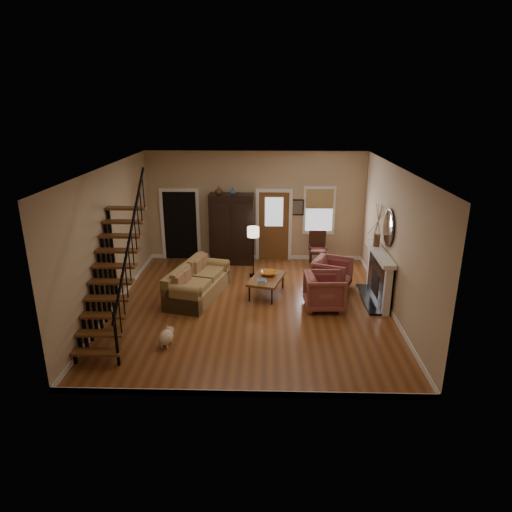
{
  "coord_description": "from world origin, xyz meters",
  "views": [
    {
      "loc": [
        0.41,
        -9.91,
        4.68
      ],
      "look_at": [
        0.1,
        0.4,
        1.15
      ],
      "focal_mm": 32.0,
      "sensor_mm": 36.0,
      "label": 1
    }
  ],
  "objects_px": {
    "armoire": "(232,229)",
    "sofa": "(198,282)",
    "armchair_right": "(332,274)",
    "side_chair": "(318,249)",
    "coffee_table": "(267,286)",
    "floor_lamp": "(253,252)",
    "armchair_left": "(325,291)"
  },
  "relations": [
    {
      "from": "sofa",
      "to": "coffee_table",
      "type": "relative_size",
      "value": 1.76
    },
    {
      "from": "coffee_table",
      "to": "floor_lamp",
      "type": "bearing_deg",
      "value": 106.7
    },
    {
      "from": "armoire",
      "to": "floor_lamp",
      "type": "xyz_separation_m",
      "value": [
        0.67,
        -1.12,
        -0.34
      ]
    },
    {
      "from": "floor_lamp",
      "to": "armoire",
      "type": "bearing_deg",
      "value": 120.99
    },
    {
      "from": "armchair_left",
      "to": "side_chair",
      "type": "height_order",
      "value": "side_chair"
    },
    {
      "from": "sofa",
      "to": "coffee_table",
      "type": "bearing_deg",
      "value": 21.32
    },
    {
      "from": "sofa",
      "to": "armchair_left",
      "type": "distance_m",
      "value": 3.12
    },
    {
      "from": "armoire",
      "to": "armchair_left",
      "type": "relative_size",
      "value": 2.25
    },
    {
      "from": "coffee_table",
      "to": "armchair_left",
      "type": "relative_size",
      "value": 1.32
    },
    {
      "from": "sofa",
      "to": "floor_lamp",
      "type": "relative_size",
      "value": 1.52
    },
    {
      "from": "armchair_right",
      "to": "side_chair",
      "type": "height_order",
      "value": "side_chair"
    },
    {
      "from": "armchair_right",
      "to": "floor_lamp",
      "type": "xyz_separation_m",
      "value": [
        -2.08,
        0.89,
        0.29
      ]
    },
    {
      "from": "coffee_table",
      "to": "armchair_right",
      "type": "relative_size",
      "value": 1.33
    },
    {
      "from": "armoire",
      "to": "coffee_table",
      "type": "bearing_deg",
      "value": -66.25
    },
    {
      "from": "sofa",
      "to": "armchair_right",
      "type": "relative_size",
      "value": 2.35
    },
    {
      "from": "armchair_right",
      "to": "floor_lamp",
      "type": "relative_size",
      "value": 0.65
    },
    {
      "from": "floor_lamp",
      "to": "side_chair",
      "type": "relative_size",
      "value": 1.39
    },
    {
      "from": "armchair_left",
      "to": "armchair_right",
      "type": "bearing_deg",
      "value": -18.07
    },
    {
      "from": "sofa",
      "to": "floor_lamp",
      "type": "height_order",
      "value": "floor_lamp"
    },
    {
      "from": "armoire",
      "to": "sofa",
      "type": "height_order",
      "value": "armoire"
    },
    {
      "from": "sofa",
      "to": "armchair_left",
      "type": "xyz_separation_m",
      "value": [
        3.08,
        -0.53,
        0.02
      ]
    },
    {
      "from": "armchair_left",
      "to": "armchair_right",
      "type": "relative_size",
      "value": 1.01
    },
    {
      "from": "coffee_table",
      "to": "armoire",
      "type": "bearing_deg",
      "value": 113.75
    },
    {
      "from": "coffee_table",
      "to": "side_chair",
      "type": "height_order",
      "value": "side_chair"
    },
    {
      "from": "armoire",
      "to": "armchair_right",
      "type": "relative_size",
      "value": 2.28
    },
    {
      "from": "armchair_left",
      "to": "armchair_right",
      "type": "xyz_separation_m",
      "value": [
        0.32,
        1.13,
        -0.0
      ]
    },
    {
      "from": "armoire",
      "to": "sofa",
      "type": "relative_size",
      "value": 0.97
    },
    {
      "from": "armoire",
      "to": "armchair_left",
      "type": "bearing_deg",
      "value": -52.29
    },
    {
      "from": "armoire",
      "to": "coffee_table",
      "type": "distance_m",
      "value": 2.76
    },
    {
      "from": "armchair_right",
      "to": "side_chair",
      "type": "relative_size",
      "value": 0.9
    },
    {
      "from": "armchair_right",
      "to": "side_chair",
      "type": "bearing_deg",
      "value": 28.92
    },
    {
      "from": "armchair_left",
      "to": "floor_lamp",
      "type": "bearing_deg",
      "value": 38.74
    }
  ]
}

